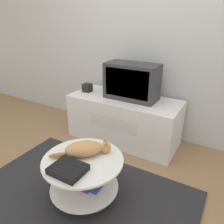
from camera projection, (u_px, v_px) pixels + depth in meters
The scene contains 9 objects.
ground_plane at pixel (83, 195), 2.03m from camera, with size 12.00×12.00×0.00m, color #93704C.
wall_back at pixel (151, 36), 2.66m from camera, with size 8.00×0.05×2.60m.
rug at pixel (83, 194), 2.02m from camera, with size 1.99×1.18×0.02m.
tv_stand at pixel (124, 119), 2.84m from camera, with size 1.40×0.58×0.58m.
tv at pixel (132, 81), 2.63m from camera, with size 0.64×0.31×0.43m.
speaker at pixel (87, 88), 2.94m from camera, with size 0.11×0.11×0.11m.
coffee_table at pixel (84, 173), 1.89m from camera, with size 0.69×0.69×0.40m.
dvd_box at pixel (68, 169), 1.67m from camera, with size 0.26×0.22×0.05m.
cat at pixel (86, 149), 1.86m from camera, with size 0.42×0.39×0.13m.
Camera 1 is at (1.01, -1.20, 1.52)m, focal length 35.00 mm.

